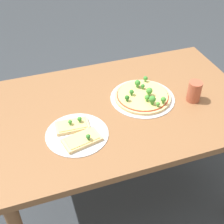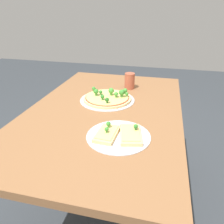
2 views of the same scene
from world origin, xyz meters
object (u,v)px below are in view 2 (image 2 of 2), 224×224
dining_table (105,123)px  pizza_tray_slice (119,134)px  drinking_cup (130,81)px  pizza_tray_whole (108,98)px

dining_table → pizza_tray_slice: bearing=-152.7°
dining_table → drinking_cup: 0.40m
dining_table → pizza_tray_whole: 0.17m
dining_table → pizza_tray_whole: pizza_tray_whole is taller
pizza_tray_whole → dining_table: bearing=-172.7°
dining_table → pizza_tray_whole: (0.12, 0.02, 0.11)m
pizza_tray_slice → drinking_cup: bearing=5.3°
dining_table → drinking_cup: (0.37, -0.08, 0.15)m
dining_table → drinking_cup: size_ratio=12.25×
pizza_tray_whole → drinking_cup: 0.26m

